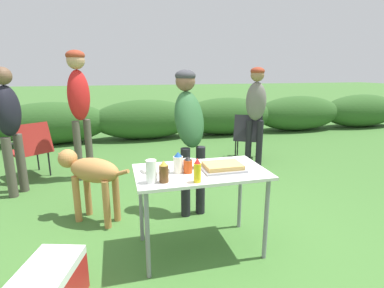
% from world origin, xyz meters
% --- Properties ---
extents(ground_plane, '(60.00, 60.00, 0.00)m').
position_xyz_m(ground_plane, '(0.00, 0.00, 0.00)').
color(ground_plane, '#3D6B2D').
extents(shrub_hedge, '(14.40, 0.90, 0.90)m').
position_xyz_m(shrub_hedge, '(-0.00, 4.58, 0.45)').
color(shrub_hedge, '#2D5623').
rests_on(shrub_hedge, ground).
extents(folding_table, '(1.10, 0.64, 0.74)m').
position_xyz_m(folding_table, '(0.00, 0.00, 0.66)').
color(folding_table, silver).
rests_on(folding_table, ground).
extents(food_tray, '(0.35, 0.27, 0.06)m').
position_xyz_m(food_tray, '(0.18, -0.03, 0.77)').
color(food_tray, '#9E9EA3').
rests_on(food_tray, folding_table).
extents(plate_stack, '(0.25, 0.25, 0.03)m').
position_xyz_m(plate_stack, '(-0.36, 0.10, 0.75)').
color(plate_stack, white).
rests_on(plate_stack, folding_table).
extents(mixing_bowl, '(0.22, 0.22, 0.06)m').
position_xyz_m(mixing_bowl, '(-0.07, 0.14, 0.77)').
color(mixing_bowl, silver).
rests_on(mixing_bowl, folding_table).
extents(paper_cup_stack, '(0.08, 0.08, 0.18)m').
position_xyz_m(paper_cup_stack, '(-0.43, -0.17, 0.83)').
color(paper_cup_stack, white).
rests_on(paper_cup_stack, folding_table).
extents(mustard_bottle, '(0.06, 0.06, 0.19)m').
position_xyz_m(mustard_bottle, '(-0.10, -0.25, 0.83)').
color(mustard_bottle, yellow).
rests_on(mustard_bottle, folding_table).
extents(beer_bottle, '(0.07, 0.07, 0.17)m').
position_xyz_m(beer_bottle, '(-0.34, -0.19, 0.82)').
color(beer_bottle, brown).
rests_on(beer_bottle, folding_table).
extents(hot_sauce_bottle, '(0.07, 0.07, 0.14)m').
position_xyz_m(hot_sauce_bottle, '(-0.12, -0.03, 0.81)').
color(hot_sauce_bottle, '#CC4214').
rests_on(hot_sauce_bottle, folding_table).
extents(mayo_bottle, '(0.08, 0.08, 0.18)m').
position_xyz_m(mayo_bottle, '(-0.19, -0.01, 0.82)').
color(mayo_bottle, silver).
rests_on(mayo_bottle, folding_table).
extents(standing_person_in_red_jacket, '(0.36, 0.48, 1.57)m').
position_xyz_m(standing_person_in_red_jacket, '(0.09, 0.77, 1.00)').
color(standing_person_in_red_jacket, black).
rests_on(standing_person_in_red_jacket, ground).
extents(standing_person_in_dark_puffer, '(0.37, 0.42, 1.60)m').
position_xyz_m(standing_person_in_dark_puffer, '(-1.93, 1.77, 0.97)').
color(standing_person_in_dark_puffer, '#4C473D').
rests_on(standing_person_in_dark_puffer, ground).
extents(standing_person_in_navy_coat, '(0.40, 0.37, 1.61)m').
position_xyz_m(standing_person_in_navy_coat, '(1.53, 2.11, 1.01)').
color(standing_person_in_navy_coat, black).
rests_on(standing_person_in_navy_coat, ground).
extents(standing_person_in_olive_jacket, '(0.39, 0.38, 1.82)m').
position_xyz_m(standing_person_in_olive_jacket, '(-1.14, 2.16, 1.19)').
color(standing_person_in_olive_jacket, '#4C473D').
rests_on(standing_person_in_olive_jacket, ground).
extents(dog, '(0.77, 0.60, 0.75)m').
position_xyz_m(dog, '(-0.95, 0.79, 0.52)').
color(dog, '#B27A42').
rests_on(dog, ground).
extents(camp_chair_green_behind_table, '(0.69, 0.74, 0.83)m').
position_xyz_m(camp_chair_green_behind_table, '(1.54, 2.36, 0.47)').
color(camp_chair_green_behind_table, '#232328').
rests_on(camp_chair_green_behind_table, ground).
extents(camp_chair_near_hedge, '(0.71, 0.75, 0.83)m').
position_xyz_m(camp_chair_near_hedge, '(-1.89, 2.37, 0.47)').
color(camp_chair_near_hedge, maroon).
rests_on(camp_chair_near_hedge, ground).
extents(cooler_box, '(0.44, 0.55, 0.34)m').
position_xyz_m(cooler_box, '(-1.15, -0.44, 0.17)').
color(cooler_box, '#B21E1E').
rests_on(cooler_box, ground).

